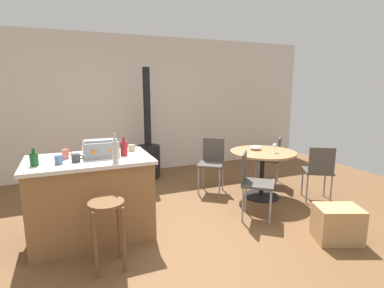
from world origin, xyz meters
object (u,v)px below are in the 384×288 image
object	(u,v)px
kitchen_island	(92,197)
cup_2	(86,149)
folding_chair_near	(319,169)
cup_1	(132,148)
wooden_stool	(107,220)
bottle_2	(115,151)
bottle_1	(34,159)
bottle_0	(124,148)
wood_stove	(148,153)
cup_4	(59,160)
cardboard_box	(337,224)
cup_3	(66,154)
serving_bowl	(256,148)
wine_glass	(275,146)
cup_0	(76,158)
folding_chair_right	(253,180)
folding_chair_far	(272,157)
toolbox	(101,149)
dining_table	(262,162)
folding_chair_left	(212,160)

from	to	relation	value
kitchen_island	cup_2	distance (m)	0.58
folding_chair_near	cup_1	world-z (taller)	cup_1
wooden_stool	bottle_2	size ratio (longest dim) A/B	2.16
bottle_1	bottle_2	distance (m)	0.80
wooden_stool	cup_2	distance (m)	1.13
bottle_0	bottle_2	bearing A→B (deg)	-115.20
wood_stove	cup_4	size ratio (longest dim) A/B	18.55
cup_4	cardboard_box	bearing A→B (deg)	-20.36
cup_3	serving_bowl	size ratio (longest dim) A/B	0.60
wine_glass	cup_2	bearing A→B (deg)	176.88
kitchen_island	cup_0	distance (m)	0.54
folding_chair_right	bottle_0	distance (m)	1.69
bottle_0	cup_2	size ratio (longest dim) A/B	1.76
folding_chair_far	toolbox	world-z (taller)	toolbox
folding_chair_near	wood_stove	size ratio (longest dim) A/B	0.42
cup_3	cup_4	xyz separation A→B (m)	(-0.07, -0.24, -0.01)
wood_stove	bottle_1	world-z (taller)	wood_stove
dining_table	cardboard_box	distance (m)	1.53
wood_stove	cup_3	size ratio (longest dim) A/B	19.27
toolbox	cup_1	world-z (taller)	toolbox
wooden_stool	bottle_1	bearing A→B (deg)	135.78
bottle_2	wooden_stool	bearing A→B (deg)	-112.48
bottle_2	serving_bowl	world-z (taller)	bottle_2
kitchen_island	serving_bowl	bearing A→B (deg)	9.40
toolbox	cup_3	distance (m)	0.39
bottle_0	cardboard_box	bearing A→B (deg)	-29.18
serving_bowl	bottle_2	bearing A→B (deg)	-162.02
folding_chair_far	serving_bowl	distance (m)	0.74
folding_chair_near	folding_chair_left	size ratio (longest dim) A/B	0.98
kitchen_island	wine_glass	xyz separation A→B (m)	(2.68, 0.14, 0.37)
folding_chair_left	folding_chair_far	bearing A→B (deg)	-3.36
folding_chair_near	cup_1	bearing A→B (deg)	171.59
wooden_stool	folding_chair_left	bearing A→B (deg)	39.42
kitchen_island	cup_2	xyz separation A→B (m)	(-0.01, 0.28, 0.51)
wine_glass	cardboard_box	size ratio (longest dim) A/B	0.30
folding_chair_right	bottle_0	bearing A→B (deg)	168.93
dining_table	cup_2	distance (m)	2.61
folding_chair_near	folding_chair_far	bearing A→B (deg)	96.12
dining_table	serving_bowl	xyz separation A→B (m)	(-0.03, 0.14, 0.21)
cup_4	cup_2	bearing A→B (deg)	55.85
bottle_0	wine_glass	distance (m)	2.30
folding_chair_left	kitchen_island	bearing A→B (deg)	-157.21
folding_chair_far	serving_bowl	bearing A→B (deg)	-150.27
cup_0	wine_glass	world-z (taller)	cup_0
cup_3	serving_bowl	bearing A→B (deg)	6.95
cup_1	cup_3	size ratio (longest dim) A/B	1.12
kitchen_island	cup_2	world-z (taller)	cup_2
wooden_stool	bottle_1	world-z (taller)	bottle_1
toolbox	cup_2	distance (m)	0.32
folding_chair_left	bottle_1	bearing A→B (deg)	-159.05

